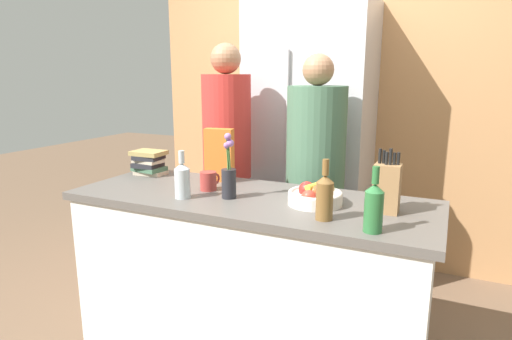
{
  "coord_description": "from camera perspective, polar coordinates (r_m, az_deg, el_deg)",
  "views": [
    {
      "loc": [
        0.91,
        -1.87,
        1.49
      ],
      "look_at": [
        0.0,
        0.09,
        1.01
      ],
      "focal_mm": 30.0,
      "sensor_mm": 36.0,
      "label": 1
    }
  ],
  "objects": [
    {
      "name": "refrigerator",
      "position": [
        3.25,
        7.18,
        3.84
      ],
      "size": [
        0.87,
        0.63,
        2.01
      ],
      "color": "#B7B7BC",
      "rests_on": "ground_plane"
    },
    {
      "name": "person_at_sink",
      "position": [
        2.89,
        -3.87,
        1.87
      ],
      "size": [
        0.32,
        0.32,
        1.69
      ],
      "rotation": [
        0.0,
        0.0,
        0.42
      ],
      "color": "#383842",
      "rests_on": "ground_plane"
    },
    {
      "name": "cereal_box",
      "position": [
        2.46,
        -4.93,
        1.99
      ],
      "size": [
        0.17,
        0.08,
        0.3
      ],
      "color": "orange",
      "rests_on": "kitchen_island"
    },
    {
      "name": "flower_vase",
      "position": [
        2.12,
        -3.65,
        -0.81
      ],
      "size": [
        0.07,
        0.07,
        0.33
      ],
      "color": "#232328",
      "rests_on": "kitchen_island"
    },
    {
      "name": "back_wall_wood",
      "position": [
        3.55,
        10.17,
        9.24
      ],
      "size": [
        3.05,
        0.12,
        2.6
      ],
      "color": "#AD7A4C",
      "rests_on": "ground_plane"
    },
    {
      "name": "book_stack",
      "position": [
        2.71,
        -14.1,
        0.99
      ],
      "size": [
        0.2,
        0.16,
        0.15
      ],
      "color": "#B7A88E",
      "rests_on": "kitchen_island"
    },
    {
      "name": "bottle_oil",
      "position": [
        2.15,
        -9.8,
        -1.26
      ],
      "size": [
        0.08,
        0.08,
        0.24
      ],
      "color": "#B2BCC1",
      "rests_on": "kitchen_island"
    },
    {
      "name": "kitchen_island",
      "position": [
        2.33,
        -0.91,
        -14.1
      ],
      "size": [
        1.85,
        0.68,
        0.89
      ],
      "color": "silver",
      "rests_on": "ground_plane"
    },
    {
      "name": "person_in_blue",
      "position": [
        2.69,
        7.89,
        -0.23
      ],
      "size": [
        0.36,
        0.36,
        1.62
      ],
      "rotation": [
        0.0,
        0.0,
        0.08
      ],
      "color": "#383842",
      "rests_on": "ground_plane"
    },
    {
      "name": "bottle_vinegar",
      "position": [
        1.72,
        15.43,
        -4.71
      ],
      "size": [
        0.07,
        0.07,
        0.26
      ],
      "color": "#286633",
      "rests_on": "kitchen_island"
    },
    {
      "name": "coffee_mug",
      "position": [
        2.29,
        -6.32,
        -1.45
      ],
      "size": [
        0.09,
        0.13,
        0.1
      ],
      "color": "#99332D",
      "rests_on": "kitchen_island"
    },
    {
      "name": "fruit_bowl",
      "position": [
        2.04,
        7.78,
        -3.41
      ],
      "size": [
        0.26,
        0.26,
        0.11
      ],
      "color": "silver",
      "rests_on": "kitchen_island"
    },
    {
      "name": "bottle_wine",
      "position": [
        1.82,
        9.13,
        -3.45
      ],
      "size": [
        0.07,
        0.07,
        0.26
      ],
      "color": "brown",
      "rests_on": "kitchen_island"
    },
    {
      "name": "knife_block",
      "position": [
        1.98,
        17.05,
        -2.23
      ],
      "size": [
        0.11,
        0.09,
        0.29
      ],
      "color": "olive",
      "rests_on": "kitchen_island"
    }
  ]
}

